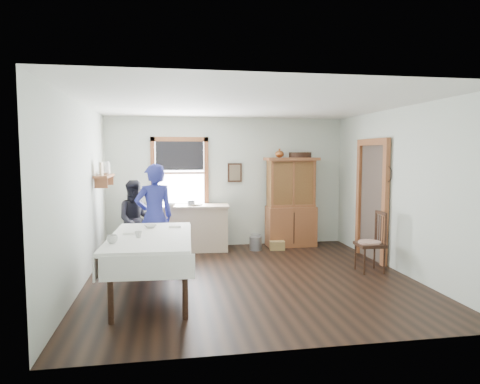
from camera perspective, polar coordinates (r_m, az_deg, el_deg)
The scene contains 20 objects.
room at distance 6.59m, azimuth 1.34°, elevation -0.06°, with size 5.01×5.01×2.70m.
window at distance 8.92m, azimuth -8.03°, elevation 3.07°, with size 1.18×0.07×1.48m.
doorway at distance 8.22m, azimuth 17.22°, elevation -0.58°, with size 0.09×1.14×2.22m.
wall_shelf at distance 8.07m, azimuth -17.61°, elevation 2.23°, with size 0.24×1.00×0.44m.
framed_picture at distance 9.02m, azimuth -0.70°, elevation 2.60°, with size 0.30×0.04×0.40m, color #382013.
rug_beater at distance 7.70m, azimuth 19.14°, elevation 3.16°, with size 0.27×0.27×0.01m, color black.
work_counter at distance 8.69m, azimuth -6.88°, elevation -4.76°, with size 1.61×0.61×0.92m, color tan.
china_hutch at distance 9.07m, azimuth 6.82°, elevation -1.33°, with size 1.10×0.52×1.87m, color #9C5730.
dining_table at distance 6.04m, azimuth -11.76°, elevation -9.58°, with size 1.11×2.11×0.84m, color white.
spindle_chair at distance 7.40m, azimuth 16.94°, elevation -6.35°, with size 0.46×0.46×1.00m, color #382013.
pail at distance 8.73m, azimuth 2.10°, elevation -6.86°, with size 0.25×0.25×0.27m, color gray.
wicker_basket at distance 8.79m, azimuth 4.97°, elevation -7.10°, with size 0.30×0.21×0.18m, color #A3844A.
woman_blue at distance 7.34m, azimuth -11.35°, elevation -3.77°, with size 0.60×0.40×1.65m, color navy.
figure_dark at distance 8.16m, azimuth -13.68°, elevation -3.98°, with size 0.66×0.51×1.35m, color black.
table_cup_a at distance 5.52m, azimuth -16.69°, elevation -6.05°, with size 0.13×0.13×0.10m, color silver.
table_cup_b at distance 5.79m, azimuth -13.39°, elevation -5.53°, with size 0.09×0.09×0.09m, color silver.
table_bowl at distance 6.53m, azimuth -11.86°, elevation -4.48°, with size 0.20×0.20×0.05m, color silver.
counter_book at distance 8.52m, azimuth -6.72°, elevation -1.74°, with size 0.18×0.24×0.02m, color brown.
counter_bowl at distance 8.44m, azimuth -9.24°, elevation -1.71°, with size 0.19×0.19×0.06m, color silver.
shelf_bowl at distance 8.08m, azimuth -17.61°, elevation 2.40°, with size 0.22×0.22×0.05m, color silver.
Camera 1 is at (-1.25, -6.44, 1.94)m, focal length 32.00 mm.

